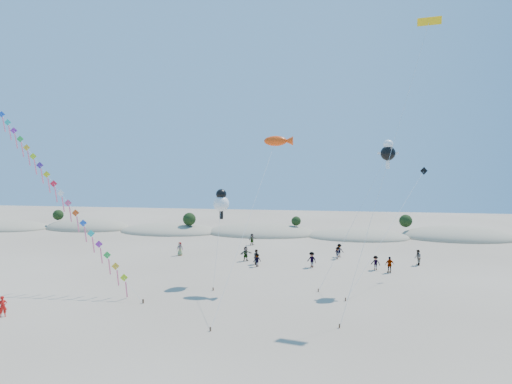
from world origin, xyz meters
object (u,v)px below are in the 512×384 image
object	(u,v)px
kite_train	(27,149)
fish_kite	(279,141)
flyer_foreground	(3,307)
parafoil_kite	(427,30)

from	to	relation	value
kite_train	fish_kite	bearing A→B (deg)	5.92
fish_kite	kite_train	bearing A→B (deg)	-174.08
flyer_foreground	parafoil_kite	bearing A→B (deg)	-29.16
kite_train	parafoil_kite	size ratio (longest dim) A/B	1.15
fish_kite	flyer_foreground	world-z (taller)	fish_kite
kite_train	fish_kite	distance (m)	25.95
kite_train	flyer_foreground	size ratio (longest dim) A/B	16.99
fish_kite	parafoil_kite	xyz separation A→B (m)	(13.11, -3.75, 9.29)
parafoil_kite	kite_train	bearing A→B (deg)	178.43
flyer_foreground	fish_kite	bearing A→B (deg)	-12.26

